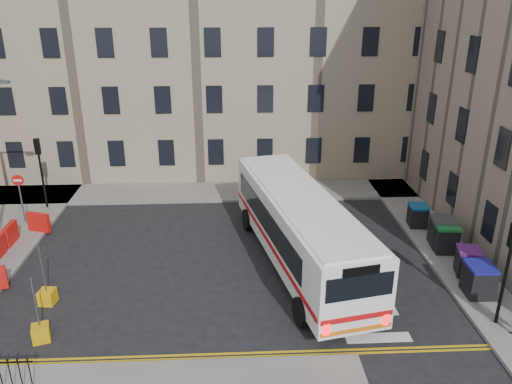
{
  "coord_description": "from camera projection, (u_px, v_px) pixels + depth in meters",
  "views": [
    {
      "loc": [
        -1.18,
        -20.68,
        11.61
      ],
      "look_at": [
        -0.11,
        1.07,
        3.0
      ],
      "focal_mm": 35.0,
      "sensor_mm": 36.0,
      "label": 1
    }
  ],
  "objects": [
    {
      "name": "ground",
      "position": [
        259.0,
        259.0,
        23.53
      ],
      "size": [
        120.0,
        120.0,
        0.0
      ],
      "primitive_type": "plane",
      "color": "black",
      "rests_on": "ground"
    },
    {
      "name": "pavement_north",
      "position": [
        156.0,
        193.0,
        31.21
      ],
      "size": [
        36.0,
        3.2,
        0.15
      ],
      "primitive_type": "cube",
      "color": "slate",
      "rests_on": "ground"
    },
    {
      "name": "pavement_east",
      "position": [
        417.0,
        219.0,
        27.62
      ],
      "size": [
        2.4,
        26.0,
        0.15
      ],
      "primitive_type": "cube",
      "color": "slate",
      "rests_on": "ground"
    },
    {
      "name": "terrace_north",
      "position": [
        146.0,
        42.0,
        34.44
      ],
      "size": [
        38.3,
        10.8,
        17.2
      ],
      "color": "gray",
      "rests_on": "ground"
    },
    {
      "name": "traffic_light_east",
      "position": [
        509.0,
        259.0,
        17.75
      ],
      "size": [
        0.28,
        0.22,
        4.1
      ],
      "color": "black",
      "rests_on": "pavement_east"
    },
    {
      "name": "traffic_light_nw",
      "position": [
        40.0,
        162.0,
        27.96
      ],
      "size": [
        0.28,
        0.22,
        4.1
      ],
      "color": "black",
      "rests_on": "pavement_west"
    },
    {
      "name": "no_entry_north",
      "position": [
        19.0,
        189.0,
        26.37
      ],
      "size": [
        0.6,
        0.08,
        3.0
      ],
      "color": "#595B5E",
      "rests_on": "pavement_west"
    },
    {
      "name": "roadworks_barriers",
      "position": [
        5.0,
        248.0,
        23.21
      ],
      "size": [
        1.66,
        6.26,
        1.0
      ],
      "color": "red",
      "rests_on": "pavement_west"
    },
    {
      "name": "bus",
      "position": [
        299.0,
        226.0,
        22.44
      ],
      "size": [
        5.26,
        12.63,
        3.36
      ],
      "rotation": [
        0.0,
        0.0,
        0.2
      ],
      "color": "white",
      "rests_on": "ground"
    },
    {
      "name": "wheelie_bin_a",
      "position": [
        479.0,
        280.0,
        20.29
      ],
      "size": [
        1.12,
        1.27,
        1.35
      ],
      "rotation": [
        0.0,
        0.0,
        -0.04
      ],
      "color": "black",
      "rests_on": "pavement_east"
    },
    {
      "name": "wheelie_bin_b",
      "position": [
        468.0,
        261.0,
        21.82
      ],
      "size": [
        1.18,
        1.29,
        1.21
      ],
      "rotation": [
        0.0,
        0.0,
        -0.23
      ],
      "color": "black",
      "rests_on": "pavement_east"
    },
    {
      "name": "wheelie_bin_c",
      "position": [
        445.0,
        237.0,
        23.83
      ],
      "size": [
        1.18,
        1.33,
        1.36
      ],
      "rotation": [
        0.0,
        0.0,
        -0.09
      ],
      "color": "black",
      "rests_on": "pavement_east"
    },
    {
      "name": "wheelie_bin_d",
      "position": [
        442.0,
        232.0,
        24.29
      ],
      "size": [
        1.27,
        1.41,
        1.42
      ],
      "rotation": [
        0.0,
        0.0,
        -0.12
      ],
      "color": "black",
      "rests_on": "pavement_east"
    },
    {
      "name": "wheelie_bin_e",
      "position": [
        418.0,
        215.0,
        26.43
      ],
      "size": [
        1.01,
        1.14,
        1.17
      ],
      "rotation": [
        0.0,
        0.0,
        -0.09
      ],
      "color": "black",
      "rests_on": "pavement_east"
    },
    {
      "name": "bollard_yellow",
      "position": [
        47.0,
        297.0,
        20.08
      ],
      "size": [
        0.67,
        0.67,
        0.6
      ],
      "primitive_type": "cube",
      "rotation": [
        0.0,
        0.0,
        -0.12
      ],
      "color": "orange",
      "rests_on": "ground"
    },
    {
      "name": "bollard_chevron",
      "position": [
        41.0,
        333.0,
        17.92
      ],
      "size": [
        0.76,
        0.76,
        0.6
      ],
      "primitive_type": "cube",
      "rotation": [
        0.0,
        0.0,
        0.31
      ],
      "color": "#C4950B",
      "rests_on": "ground"
    }
  ]
}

